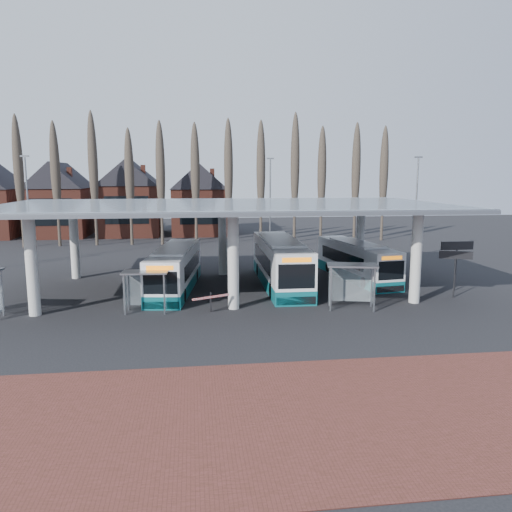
{
  "coord_description": "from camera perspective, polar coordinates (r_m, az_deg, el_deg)",
  "views": [
    {
      "loc": [
        -2.48,
        -28.05,
        8.37
      ],
      "look_at": [
        2.01,
        7.0,
        2.6
      ],
      "focal_mm": 35.0,
      "sensor_mm": 36.0,
      "label": 1
    }
  ],
  "objects": [
    {
      "name": "lamp_post_b",
      "position": [
        54.8,
        1.63,
        6.09
      ],
      "size": [
        0.8,
        0.16,
        10.17
      ],
      "color": "slate",
      "rests_on": "ground"
    },
    {
      "name": "barrier",
      "position": [
        30.5,
        -5.18,
        -4.84
      ],
      "size": [
        2.27,
        1.18,
        1.23
      ],
      "rotation": [
        0.0,
        0.0,
        0.44
      ],
      "color": "black",
      "rests_on": "ground"
    },
    {
      "name": "info_sign_1",
      "position": [
        38.81,
        21.98,
        0.7
      ],
      "size": [
        2.43,
        0.14,
        3.62
      ],
      "rotation": [
        0.0,
        0.0,
        -0.0
      ],
      "color": "black",
      "rests_on": "ground"
    },
    {
      "name": "townhouse_row",
      "position": [
        73.3,
        -17.86,
        6.93
      ],
      "size": [
        36.8,
        10.3,
        12.25
      ],
      "color": "#5F2A1F",
      "rests_on": "ground"
    },
    {
      "name": "station_canopy",
      "position": [
        36.24,
        -3.36,
        5.01
      ],
      "size": [
        32.0,
        16.0,
        6.34
      ],
      "color": "silver",
      "rests_on": "ground"
    },
    {
      "name": "bus_1",
      "position": [
        37.03,
        -9.21,
        -1.55
      ],
      "size": [
        3.87,
        11.62,
        3.17
      ],
      "rotation": [
        0.0,
        0.0,
        -0.13
      ],
      "color": "white",
      "rests_on": "ground"
    },
    {
      "name": "bus_3",
      "position": [
        41.38,
        11.38,
        -0.58
      ],
      "size": [
        3.78,
        11.04,
        3.01
      ],
      "rotation": [
        0.0,
        0.0,
        0.14
      ],
      "color": "white",
      "rests_on": "ground"
    },
    {
      "name": "poplar_row",
      "position": [
        61.1,
        -5.04,
        9.62
      ],
      "size": [
        45.1,
        1.1,
        14.5
      ],
      "color": "#473D33",
      "rests_on": "ground"
    },
    {
      "name": "ground",
      "position": [
        29.38,
        -2.17,
        -7.28
      ],
      "size": [
        140.0,
        140.0,
        0.0
      ],
      "primitive_type": "plane",
      "color": "black",
      "rests_on": "ground"
    },
    {
      "name": "brick_strip",
      "position": [
        18.26,
        1.4,
        -17.94
      ],
      "size": [
        70.0,
        10.0,
        0.03
      ],
      "primitive_type": "cube",
      "color": "brown",
      "rests_on": "ground"
    },
    {
      "name": "shelter_2",
      "position": [
        31.89,
        10.88,
        -2.26
      ],
      "size": [
        3.35,
        2.18,
        2.86
      ],
      "rotation": [
        0.0,
        0.0,
        -0.22
      ],
      "color": "gray",
      "rests_on": "ground"
    },
    {
      "name": "lamp_post_a",
      "position": [
        52.49,
        -24.59,
        5.12
      ],
      "size": [
        0.8,
        0.16,
        10.17
      ],
      "color": "slate",
      "rests_on": "ground"
    },
    {
      "name": "lamp_post_c",
      "position": [
        53.14,
        17.83,
        5.56
      ],
      "size": [
        0.8,
        0.16,
        10.17
      ],
      "color": "slate",
      "rests_on": "ground"
    },
    {
      "name": "shelter_1",
      "position": [
        31.35,
        -12.49,
        -2.92
      ],
      "size": [
        2.85,
        1.55,
        2.57
      ],
      "rotation": [
        0.0,
        0.0,
        -0.06
      ],
      "color": "gray",
      "rests_on": "ground"
    },
    {
      "name": "bus_2",
      "position": [
        38.16,
        2.8,
        -0.84
      ],
      "size": [
        2.94,
        12.85,
        3.56
      ],
      "rotation": [
        0.0,
        0.0,
        -0.02
      ],
      "color": "white",
      "rests_on": "ground"
    },
    {
      "name": "info_sign_0",
      "position": [
        36.63,
        21.85,
        -0.28
      ],
      "size": [
        2.09,
        0.84,
        3.23
      ],
      "rotation": [
        0.0,
        0.0,
        -0.34
      ],
      "color": "black",
      "rests_on": "ground"
    }
  ]
}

